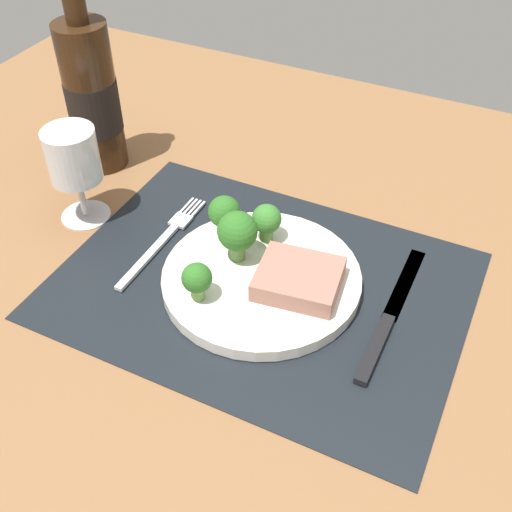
% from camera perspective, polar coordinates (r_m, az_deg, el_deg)
% --- Properties ---
extents(ground_plane, '(1.40, 1.10, 0.03)m').
position_cam_1_polar(ground_plane, '(0.76, 0.49, -3.48)').
color(ground_plane, brown).
extents(placemat, '(0.47, 0.35, 0.00)m').
position_cam_1_polar(placemat, '(0.75, 0.49, -2.60)').
color(placemat, black).
rests_on(placemat, ground_plane).
extents(plate, '(0.24, 0.24, 0.02)m').
position_cam_1_polar(plate, '(0.74, 0.50, -2.08)').
color(plate, silver).
rests_on(plate, placemat).
extents(steak, '(0.10, 0.09, 0.02)m').
position_cam_1_polar(steak, '(0.71, 3.74, -2.30)').
color(steak, '#9E6B5B').
rests_on(steak, plate).
extents(broccoli_near_fork, '(0.05, 0.05, 0.07)m').
position_cam_1_polar(broccoli_near_fork, '(0.73, -1.70, 2.17)').
color(broccoli_near_fork, '#5B8942').
rests_on(broccoli_near_fork, plate).
extents(broccoli_back_left, '(0.04, 0.04, 0.05)m').
position_cam_1_polar(broccoli_back_left, '(0.77, 0.97, 3.26)').
color(broccoli_back_left, '#5B8942').
rests_on(broccoli_back_left, plate).
extents(broccoli_front_edge, '(0.03, 0.03, 0.05)m').
position_cam_1_polar(broccoli_front_edge, '(0.69, -5.37, -2.09)').
color(broccoli_front_edge, '#6B994C').
rests_on(broccoli_front_edge, plate).
extents(broccoli_near_steak, '(0.04, 0.04, 0.05)m').
position_cam_1_polar(broccoli_near_steak, '(0.77, -2.88, 3.91)').
color(broccoli_near_steak, '#6B994C').
rests_on(broccoli_near_steak, plate).
extents(fork, '(0.02, 0.19, 0.01)m').
position_cam_1_polar(fork, '(0.81, -8.42, 1.45)').
color(fork, silver).
rests_on(fork, placemat).
extents(knife, '(0.02, 0.23, 0.01)m').
position_cam_1_polar(knife, '(0.72, 11.81, -5.78)').
color(knife, black).
rests_on(knife, placemat).
extents(wine_bottle, '(0.07, 0.07, 0.30)m').
position_cam_1_polar(wine_bottle, '(0.93, -14.65, 13.92)').
color(wine_bottle, '#331E0F').
rests_on(wine_bottle, ground_plane).
extents(wine_glass, '(0.07, 0.07, 0.13)m').
position_cam_1_polar(wine_glass, '(0.83, -16.18, 8.24)').
color(wine_glass, silver).
rests_on(wine_glass, ground_plane).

